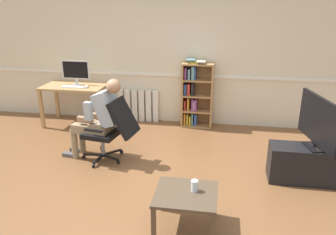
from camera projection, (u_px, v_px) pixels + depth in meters
name	position (u px, v px, depth m)	size (l,w,h in m)	color
ground_plane	(145.00, 193.00, 4.13)	(18.00, 18.00, 0.00)	brown
back_wall	(176.00, 52.00, 6.14)	(12.00, 0.13, 2.70)	beige
computer_desk	(75.00, 91.00, 6.19)	(1.15, 0.67, 0.76)	tan
imac_monitor	(76.00, 71.00, 6.14)	(0.52, 0.14, 0.45)	silver
keyboard	(73.00, 87.00, 6.02)	(0.41, 0.12, 0.02)	white
computer_mouse	(86.00, 87.00, 5.99)	(0.06, 0.10, 0.03)	white
bookshelf	(195.00, 94.00, 6.13)	(0.56, 0.29, 1.26)	#AD7F4C
radiator	(138.00, 105.00, 6.50)	(0.80, 0.08, 0.61)	white
office_chair	(112.00, 128.00, 4.79)	(0.88, 0.62, 0.95)	black
person_seated	(99.00, 117.00, 4.80)	(0.97, 0.45, 1.23)	#937F60
tv_stand	(312.00, 165.00, 4.32)	(1.08, 0.38, 0.48)	black
tv_screen	(319.00, 122.00, 4.12)	(0.26, 0.96, 0.66)	black
coffee_table	(186.00, 198.00, 3.39)	(0.63, 0.58, 0.41)	#4C3D2D
drinking_glass	(195.00, 186.00, 3.39)	(0.07, 0.07, 0.12)	silver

